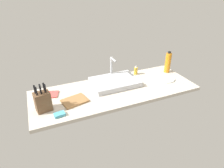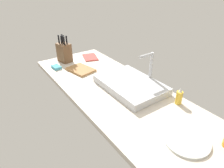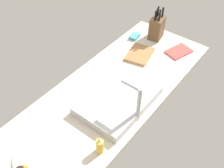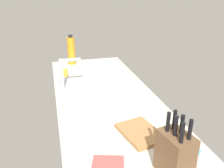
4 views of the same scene
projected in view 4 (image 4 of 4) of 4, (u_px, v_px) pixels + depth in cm
name	position (u px, v px, depth cm)	size (l,w,h in cm)	color
countertop_slab	(106.00, 99.00, 153.22)	(171.26, 63.42, 3.50)	beige
sink_basin	(90.00, 92.00, 152.66)	(49.83, 34.61, 5.46)	#B7BABF
faucet	(64.00, 75.00, 147.21)	(5.50, 13.26, 25.34)	#B7BABF
knife_block	(175.00, 154.00, 86.94)	(14.47, 11.57, 25.33)	brown
cutting_board	(140.00, 132.00, 114.13)	(22.64, 16.52, 1.80)	#9E7042
soap_bottle	(65.00, 74.00, 178.47)	(4.23, 4.23, 11.70)	gold
water_bottle	(71.00, 50.00, 212.24)	(6.82, 6.82, 26.41)	orange
dinner_plate	(91.00, 66.00, 207.94)	(22.73, 22.73, 1.20)	silver
dish_sponge	(188.00, 148.00, 102.93)	(9.00, 6.00, 2.40)	#4CA3BC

